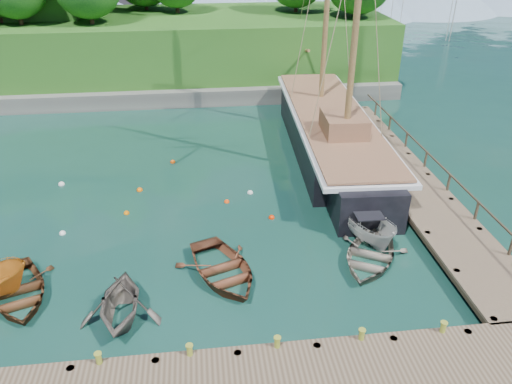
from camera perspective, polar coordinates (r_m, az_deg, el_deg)
ground at (r=22.14m, az=-4.90°, el=-9.27°), size 160.00×160.00×0.00m
dock_near at (r=17.28m, az=3.20°, el=-20.93°), size 20.00×3.20×1.10m
dock_east at (r=30.16m, az=16.79°, el=1.56°), size 3.20×24.00×1.10m
bollard_0 at (r=18.77m, az=-17.17°, el=-19.40°), size 0.26×0.26×0.45m
bollard_1 at (r=18.40m, az=-7.43°, el=-19.23°), size 0.26×0.26×0.45m
bollard_2 at (r=18.52m, az=2.39°, el=-18.53°), size 0.26×0.26×0.45m
bollard_3 at (r=19.12m, az=11.74°, el=-17.39°), size 0.26×0.26×0.45m
bollard_4 at (r=20.14m, az=20.20°, el=-15.96°), size 0.26×0.26×0.45m
rowboat_0 at (r=22.97m, az=-25.41°, el=-10.88°), size 4.48×5.22×0.91m
rowboat_1 at (r=20.62m, az=-15.02°, el=-13.74°), size 3.18×3.67×1.91m
rowboat_2 at (r=21.96m, az=-3.79°, el=-9.58°), size 4.75×5.54×0.97m
rowboat_3 at (r=23.29m, az=12.72°, el=-7.80°), size 4.87×5.34×0.91m
cabin_boat_white at (r=24.91m, az=12.24°, el=-5.09°), size 2.61×4.57×1.66m
schooner at (r=33.35m, az=8.51°, el=6.37°), size 5.73×26.79×19.49m
mooring_buoy_0 at (r=26.38m, az=-21.23°, el=-4.48°), size 0.31×0.31×0.31m
mooring_buoy_1 at (r=27.10m, az=-14.57°, el=-2.41°), size 0.29×0.29×0.29m
mooring_buoy_2 at (r=27.31m, az=-3.36°, el=-1.17°), size 0.29×0.29×0.29m
mooring_buoy_3 at (r=28.15m, az=-0.68°, el=-0.14°), size 0.32×0.32×0.32m
mooring_buoy_4 at (r=29.19m, az=-13.15°, el=0.16°), size 0.34×0.34×0.34m
mooring_buoy_5 at (r=32.19m, az=-9.49°, el=3.34°), size 0.32×0.32×0.32m
mooring_buoy_6 at (r=31.19m, az=-21.33°, el=0.78°), size 0.36×0.36×0.36m
mooring_buoy_7 at (r=25.86m, az=1.79°, el=-2.99°), size 0.31×0.31×0.31m
headland at (r=51.09m, az=-22.23°, el=17.68°), size 51.00×19.31×12.90m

